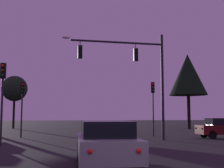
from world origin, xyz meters
TOP-DOWN VIEW (x-y plane):
  - ground_plane at (0.00, 24.50)m, footprint 168.00×168.00m
  - traffic_signal_mast_arm at (2.91, 14.54)m, footprint 7.23×0.64m
  - traffic_light_corner_left at (5.38, 18.62)m, footprint 0.36×0.38m
  - traffic_light_corner_right at (-5.54, 12.20)m, footprint 0.32×0.36m
  - traffic_light_median at (-5.31, 18.85)m, footprint 0.32×0.36m
  - car_nearside_lane at (-0.57, 4.33)m, footprint 1.99×4.70m
  - car_crossing_right at (9.97, 15.50)m, footprint 4.13×1.87m
  - tree_behind_sign at (13.97, 31.37)m, footprint 4.92×4.92m
  - tree_left_far at (-8.68, 36.38)m, footprint 3.45×3.45m

SIDE VIEW (x-z plane):
  - ground_plane at x=0.00m, z-range 0.00..0.00m
  - car_crossing_right at x=9.97m, z-range 0.03..1.55m
  - car_nearside_lane at x=-0.57m, z-range 0.04..1.56m
  - traffic_light_median at x=-5.31m, z-range 0.91..5.27m
  - traffic_light_corner_left at x=5.38m, z-range 0.93..5.46m
  - traffic_light_corner_right at x=-5.54m, z-range 0.97..5.73m
  - traffic_signal_mast_arm at x=2.91m, z-range 1.36..8.90m
  - tree_left_far at x=-8.68m, z-range 1.79..8.88m
  - tree_behind_sign at x=13.97m, z-range 2.16..11.94m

